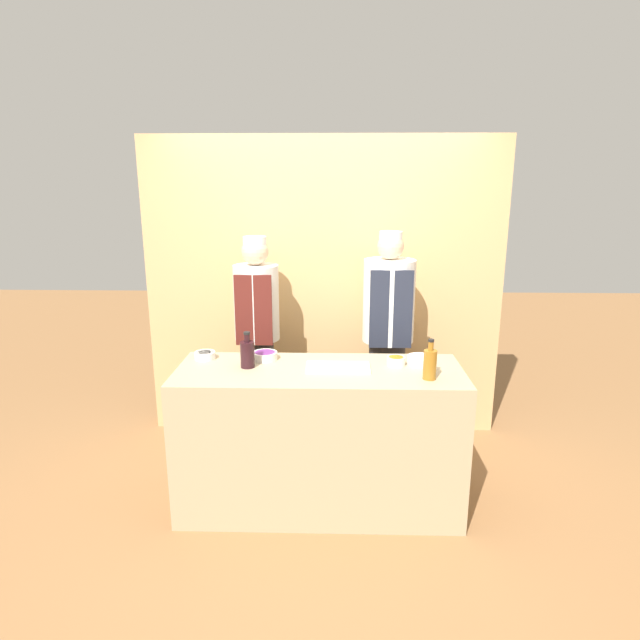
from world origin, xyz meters
The scene contains 12 objects.
ground_plane centered at (0.00, 0.00, 0.00)m, with size 14.00×14.00×0.00m, color olive.
cabinet_wall centered at (0.00, 1.19, 1.20)m, with size 2.85×0.18×2.40m.
counter centered at (0.00, 0.00, 0.46)m, with size 1.77×0.64×0.93m.
sauce_bowl_orange centered at (0.48, 0.08, 0.96)m, with size 0.11×0.11×0.06m.
sauce_bowl_yellow centered at (0.63, 0.11, 0.96)m, with size 0.16×0.16×0.05m.
sauce_bowl_purple centered at (-0.36, 0.18, 0.96)m, with size 0.16×0.16×0.05m.
sauce_bowl_white centered at (-0.75, 0.18, 0.96)m, with size 0.13×0.13×0.05m.
cutting_board centered at (0.11, 0.01, 0.94)m, with size 0.39×0.19×0.02m.
bottle_amber centered at (0.65, -0.15, 1.02)m, with size 0.08×0.08×0.24m.
bottle_wine centered at (-0.45, 0.03, 1.02)m, with size 0.09×0.09×0.23m.
chef_left centered at (-0.49, 0.76, 0.91)m, with size 0.34×0.34×1.67m.
chef_right centered at (0.49, 0.76, 0.92)m, with size 0.38×0.38×1.70m.
Camera 1 is at (0.09, -3.10, 2.05)m, focal length 30.00 mm.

